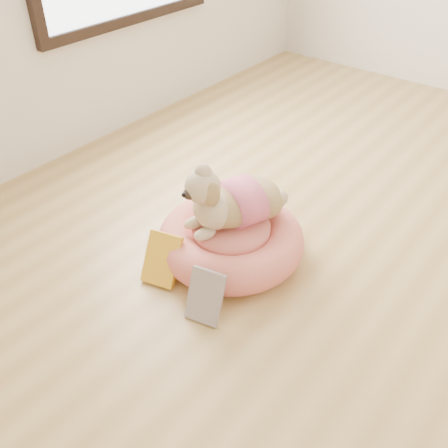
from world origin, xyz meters
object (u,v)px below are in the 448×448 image
Objects in this scene: pet_bed at (231,240)px; book_white at (205,296)px; dog at (231,190)px; book_yellow at (162,259)px.

book_white reaches higher than pet_bed.
pet_bed is at bearing -20.52° from dog.
book_yellow is at bearing -113.50° from pet_bed.
pet_bed is 1.43× the size of dog.
dog is 2.15× the size of book_white.
dog reaches higher than book_white.
book_yellow is 0.29m from book_white.
pet_bed is at bearing 100.26° from book_white.
book_yellow reaches higher than pet_bed.
dog is (-0.01, 0.01, 0.26)m from pet_bed.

